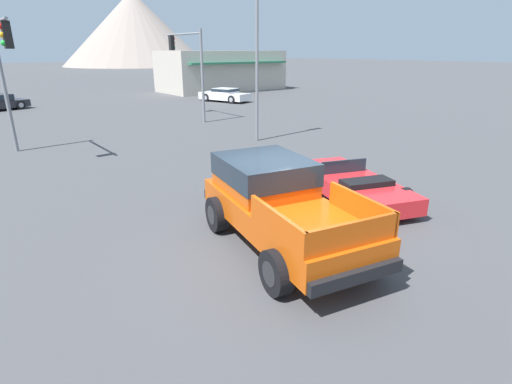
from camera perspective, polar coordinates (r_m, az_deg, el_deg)
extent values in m
plane|color=#424244|center=(9.56, 4.14, -6.76)|extent=(320.00, 320.00, 0.00)
cube|color=#CC4C0C|center=(8.86, 4.02, -3.38)|extent=(2.98, 5.19, 0.58)
cube|color=#CC4C0C|center=(9.43, 1.17, 2.55)|extent=(2.24, 2.49, 0.80)
cube|color=#1E2833|center=(9.39, 1.18, 3.38)|extent=(2.29, 2.54, 0.51)
cube|color=#CC4C0C|center=(7.13, 2.93, -4.64)|extent=(0.49, 1.92, 0.48)
cube|color=#CC4C0C|center=(8.15, 14.74, -2.09)|extent=(0.49, 1.92, 0.48)
cube|color=#CC4C0C|center=(6.93, 13.67, -5.96)|extent=(1.88, 0.48, 0.48)
cube|color=black|center=(10.99, -2.46, 0.37)|extent=(1.93, 0.57, 0.24)
cube|color=black|center=(7.13, 14.18, -11.60)|extent=(1.93, 0.57, 0.24)
cylinder|color=black|center=(9.86, -5.60, -3.17)|extent=(0.48, 0.91, 0.87)
cylinder|color=#232326|center=(9.86, -5.60, -3.17)|extent=(0.42, 0.54, 0.48)
cylinder|color=black|center=(10.68, 4.70, -1.31)|extent=(0.48, 0.91, 0.87)
cylinder|color=#232326|center=(10.68, 4.70, -1.31)|extent=(0.42, 0.54, 0.48)
cylinder|color=black|center=(7.39, 2.88, -11.38)|extent=(0.48, 0.91, 0.87)
cylinder|color=#232326|center=(7.39, 2.88, -11.38)|extent=(0.42, 0.54, 0.48)
cylinder|color=black|center=(8.45, 15.24, -7.87)|extent=(0.48, 0.91, 0.87)
cylinder|color=#232326|center=(8.45, 15.24, -7.87)|extent=(0.42, 0.54, 0.48)
cube|color=red|center=(12.34, 13.43, 1.04)|extent=(3.26, 4.87, 0.47)
cube|color=#1E2833|center=(12.62, 12.43, 3.60)|extent=(1.46, 0.59, 0.40)
cube|color=black|center=(11.62, 15.54, 1.32)|extent=(1.57, 1.09, 0.16)
cylinder|color=black|center=(13.14, 7.03, 2.20)|extent=(0.44, 0.71, 0.67)
cylinder|color=#9E9EA3|center=(13.14, 7.03, 2.20)|extent=(0.35, 0.43, 0.37)
cylinder|color=black|center=(13.94, 13.51, 2.82)|extent=(0.44, 0.71, 0.67)
cylinder|color=#9E9EA3|center=(13.94, 13.51, 2.82)|extent=(0.35, 0.43, 0.37)
cylinder|color=black|center=(10.82, 13.25, -2.07)|extent=(0.44, 0.71, 0.67)
cylinder|color=#9E9EA3|center=(10.82, 13.25, -2.07)|extent=(0.35, 0.43, 0.37)
cylinder|color=black|center=(11.78, 20.51, -1.02)|extent=(0.44, 0.71, 0.67)
cylinder|color=#9E9EA3|center=(11.78, 20.51, -1.02)|extent=(0.35, 0.43, 0.37)
cylinder|color=black|center=(35.51, -30.61, 10.66)|extent=(0.70, 0.42, 0.66)
cylinder|color=#9E9EA3|center=(35.51, -30.61, 10.66)|extent=(0.42, 0.34, 0.37)
cylinder|color=black|center=(37.04, -31.82, 10.71)|extent=(0.70, 0.42, 0.66)
cylinder|color=#9E9EA3|center=(37.04, -31.82, 10.71)|extent=(0.42, 0.34, 0.37)
cube|color=white|center=(35.64, -4.53, 13.50)|extent=(3.03, 4.78, 0.57)
cube|color=white|center=(35.52, -4.41, 14.26)|extent=(2.02, 2.26, 0.38)
cube|color=#1E2833|center=(35.52, -4.41, 14.33)|extent=(2.06, 2.30, 0.23)
cylinder|color=black|center=(35.89, -7.15, 13.24)|extent=(0.42, 0.70, 0.67)
cylinder|color=#9E9EA3|center=(35.89, -7.15, 13.24)|extent=(0.34, 0.42, 0.37)
cylinder|color=black|center=(37.14, -5.48, 13.51)|extent=(0.42, 0.70, 0.67)
cylinder|color=#9E9EA3|center=(37.14, -5.48, 13.51)|extent=(0.34, 0.42, 0.37)
cylinder|color=black|center=(34.17, -3.50, 13.04)|extent=(0.42, 0.70, 0.67)
cylinder|color=#9E9EA3|center=(34.17, -3.50, 13.04)|extent=(0.34, 0.42, 0.37)
cylinder|color=black|center=(35.49, -1.87, 13.31)|extent=(0.42, 0.70, 0.67)
cylinder|color=#9E9EA3|center=(35.49, -1.87, 13.31)|extent=(0.34, 0.42, 0.37)
cylinder|color=slate|center=(25.09, -7.67, 15.97)|extent=(0.16, 0.16, 5.41)
cylinder|color=slate|center=(26.88, -10.39, 21.31)|extent=(0.11, 4.20, 0.11)
cube|color=black|center=(28.28, -11.97, 20.10)|extent=(0.26, 0.34, 0.90)
sphere|color=red|center=(28.36, -11.72, 20.66)|extent=(0.20, 0.20, 0.20)
sphere|color=orange|center=(28.35, -11.68, 20.12)|extent=(0.20, 0.20, 0.20)
sphere|color=green|center=(28.35, -11.64, 19.58)|extent=(0.20, 0.20, 0.20)
cylinder|color=slate|center=(20.34, -32.27, 12.49)|extent=(0.16, 0.16, 5.48)
cube|color=black|center=(16.98, -32.01, 18.51)|extent=(0.26, 0.34, 0.90)
sphere|color=red|center=(16.97, -32.70, 19.31)|extent=(0.20, 0.20, 0.20)
sphere|color=orange|center=(16.96, -32.53, 18.42)|extent=(0.20, 0.20, 0.20)
sphere|color=green|center=(16.95, -32.35, 17.52)|extent=(0.20, 0.20, 0.20)
cylinder|color=slate|center=(19.50, 0.14, 17.87)|extent=(0.14, 0.14, 7.28)
cube|color=#BCB2A3|center=(45.79, -4.89, 16.87)|extent=(13.18, 6.33, 4.17)
cube|color=#286B4C|center=(42.88, -2.19, 17.97)|extent=(11.86, 0.70, 0.20)
cone|color=gray|center=(124.24, -16.95, 21.38)|extent=(39.67, 39.67, 19.42)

